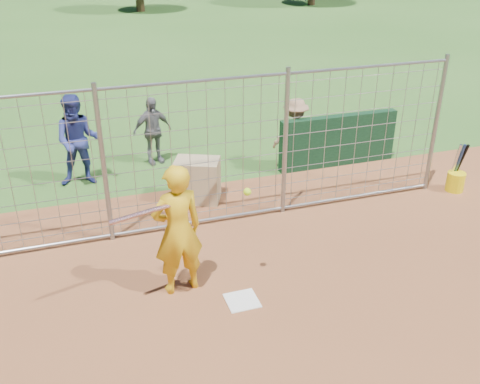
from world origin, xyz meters
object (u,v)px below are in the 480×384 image
object	(u,v)px
bystander_c	(295,133)
equipment_bin	(197,180)
batter	(178,231)
bystander_b	(152,131)
bystander_a	(78,141)
bucket_with_bats	(456,179)

from	to	relation	value
bystander_c	equipment_bin	xyz separation A→B (m)	(-2.32, -0.90, -0.34)
batter	bystander_b	distance (m)	4.63
batter	bystander_a	distance (m)	4.13
bystander_a	bucket_with_bats	xyz separation A→B (m)	(6.78, -2.57, -0.66)
bystander_a	bystander_c	distance (m)	4.34
bystander_a	bystander_b	xyz separation A→B (m)	(1.52, 0.61, -0.18)
bystander_a	equipment_bin	xyz separation A→B (m)	(1.98, -1.40, -0.50)
equipment_bin	bystander_b	bearing A→B (deg)	126.99
batter	bucket_with_bats	distance (m)	5.93
bystander_a	bystander_b	size ratio (longest dim) A/B	1.25
bystander_b	bystander_c	bearing A→B (deg)	-35.82
bystander_a	equipment_bin	world-z (taller)	bystander_a
bystander_b	bucket_with_bats	world-z (taller)	bystander_b
equipment_bin	bystander_a	bearing A→B (deg)	168.90
bystander_b	bystander_c	distance (m)	3.00
equipment_bin	bucket_with_bats	distance (m)	4.95
equipment_bin	bucket_with_bats	bearing A→B (deg)	10.26
bucket_with_bats	bystander_a	bearing A→B (deg)	159.21
bystander_a	bucket_with_bats	world-z (taller)	bystander_a
bystander_a	bystander_b	bearing A→B (deg)	29.70
bucket_with_bats	bystander_c	bearing A→B (deg)	139.99
bystander_c	bucket_with_bats	bearing A→B (deg)	135.32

